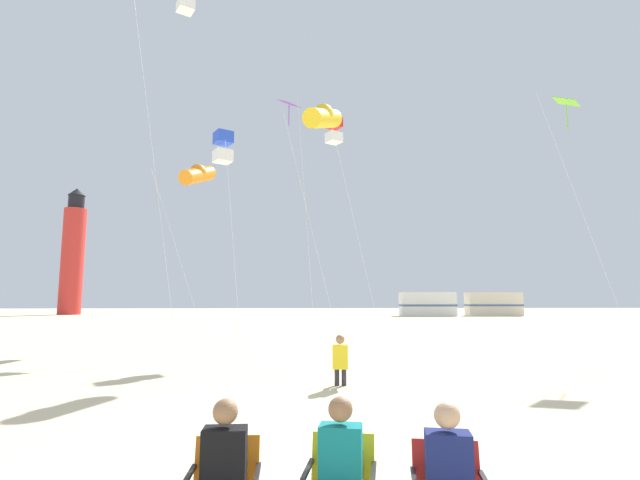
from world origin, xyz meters
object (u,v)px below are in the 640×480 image
at_px(camp_chair_yellow, 342,480).
at_px(kite_tube_orange, 198,174).
at_px(kite_diamond_violet, 291,114).
at_px(kite_box_blue, 223,147).
at_px(rv_van_cream, 493,304).
at_px(kite_flyer_standing, 340,359).
at_px(kite_diamond_lime, 568,111).
at_px(rv_van_white, 427,304).
at_px(spectator_yellow_chair, 340,471).
at_px(kite_box_scarlet, 334,131).
at_px(lighthouse_distant, 73,255).
at_px(kite_tube_gold, 323,117).
at_px(spectator_orange_chair, 222,476).

distance_m(camp_chair_yellow, kite_tube_orange, 19.75).
bearing_deg(kite_diamond_violet, kite_box_blue, -109.50).
bearing_deg(rv_van_cream, camp_chair_yellow, -111.09).
xyz_separation_m(kite_flyer_standing, kite_box_blue, (-3.70, 6.12, 6.86)).
relative_size(kite_diamond_violet, kite_diamond_lime, 1.24).
xyz_separation_m(rv_van_white, rv_van_cream, (8.34, 0.86, 0.00)).
relative_size(kite_box_blue, kite_diamond_lime, 0.81).
bearing_deg(spectator_yellow_chair, kite_box_blue, 114.49).
bearing_deg(rv_van_white, kite_diamond_violet, -114.40).
bearing_deg(kite_tube_orange, rv_van_cream, 50.33).
relative_size(kite_diamond_lime, rv_van_cream, 1.52).
height_order(camp_chair_yellow, kite_box_scarlet, kite_box_scarlet).
bearing_deg(kite_flyer_standing, kite_tube_orange, -57.05).
bearing_deg(lighthouse_distant, kite_flyer_standing, -59.90).
relative_size(rv_van_white, rv_van_cream, 0.99).
xyz_separation_m(spectator_yellow_chair, kite_box_blue, (-3.05, 12.94, 6.86)).
xyz_separation_m(kite_box_blue, lighthouse_distant, (-26.80, 46.47, 0.36)).
distance_m(kite_box_blue, lighthouse_distant, 53.65).
xyz_separation_m(spectator_yellow_chair, rv_van_white, (15.24, 51.37, 0.78)).
bearing_deg(rv_van_cream, kite_box_blue, -120.89).
relative_size(kite_box_scarlet, rv_van_white, 1.54).
height_order(kite_tube_gold, rv_van_cream, kite_tube_gold).
relative_size(kite_diamond_violet, kite_tube_orange, 1.46).
height_order(kite_tube_orange, kite_box_blue, kite_tube_orange).
bearing_deg(spectator_yellow_chair, kite_diamond_violet, 103.23).
bearing_deg(spectator_yellow_chair, kite_diamond_lime, 63.51).
bearing_deg(rv_van_white, lighthouse_distant, 172.13).
height_order(kite_tube_gold, kite_box_blue, kite_tube_gold).
distance_m(kite_diamond_violet, rv_van_white, 36.94).
relative_size(kite_box_blue, rv_van_cream, 1.23).
relative_size(kite_flyer_standing, kite_tube_gold, 0.13).
bearing_deg(rv_van_white, kite_box_scarlet, -109.45).
relative_size(kite_diamond_violet, lighthouse_distant, 0.73).
bearing_deg(kite_tube_orange, rv_van_white, 58.95).
relative_size(kite_box_scarlet, kite_diamond_lime, 1.01).
relative_size(spectator_yellow_chair, rv_van_white, 0.18).
height_order(spectator_orange_chair, rv_van_cream, rv_van_cream).
distance_m(spectator_orange_chair, rv_van_white, 53.89).
xyz_separation_m(spectator_orange_chair, kite_tube_orange, (-4.07, 17.85, 7.15)).
bearing_deg(kite_flyer_standing, kite_tube_gold, -83.70).
height_order(kite_flyer_standing, rv_van_cream, rv_van_cream).
distance_m(spectator_yellow_chair, kite_box_scarlet, 18.66).
bearing_deg(kite_diamond_violet, camp_chair_yellow, -87.92).
relative_size(spectator_orange_chair, lighthouse_distant, 0.07).
xyz_separation_m(kite_flyer_standing, kite_tube_orange, (-5.61, 10.99, 7.15)).
distance_m(kite_diamond_violet, lighthouse_distant, 49.47).
distance_m(kite_flyer_standing, rv_van_cream, 50.88).
xyz_separation_m(spectator_orange_chair, kite_tube_gold, (1.51, 12.53, 7.91)).
xyz_separation_m(spectator_yellow_chair, kite_tube_orange, (-4.96, 17.81, 7.15)).
height_order(kite_box_scarlet, rv_van_white, kite_box_scarlet).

